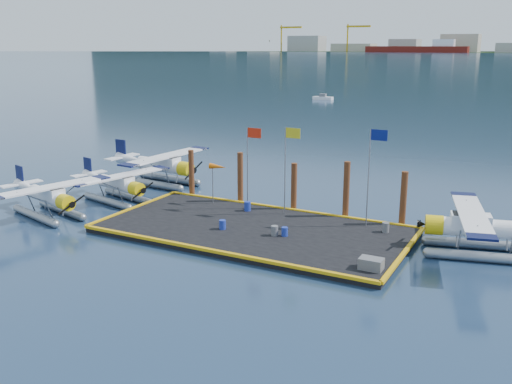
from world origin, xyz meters
TOP-DOWN VIEW (x-y plane):
  - ground at (0.00, 0.00)m, footprint 4000.00×4000.00m
  - dock at (0.00, 0.00)m, footprint 20.00×10.00m
  - dock_bumpers at (0.00, 0.00)m, footprint 20.25×10.25m
  - seaplane_a at (-14.64, -3.64)m, footprint 8.31×8.95m
  - seaplane_b at (-12.84, 1.76)m, footprint 7.99×8.65m
  - seaplane_c at (-13.33, 8.09)m, footprint 9.30×10.25m
  - seaplane_d at (13.55, 2.59)m, footprint 9.04×9.77m
  - drum_1 at (1.95, -0.82)m, footprint 0.45×0.45m
  - drum_2 at (2.56, -0.60)m, footprint 0.41×0.41m
  - drum_3 at (-1.63, -1.26)m, footprint 0.44×0.44m
  - drum_4 at (8.00, 3.12)m, footprint 0.45×0.45m
  - drum_5 at (-2.22, 3.26)m, footprint 0.49×0.49m
  - crate at (9.00, -3.43)m, footprint 1.26×0.84m
  - flagpole_red at (-2.29, 3.80)m, footprint 1.14×0.08m
  - flagpole_yellow at (0.70, 3.80)m, footprint 1.14×0.08m
  - flagpole_blue at (6.70, 3.80)m, footprint 1.14×0.08m
  - windsock at (-5.03, 3.80)m, footprint 1.40×0.44m
  - piling_0 at (-8.50, 5.40)m, footprint 0.44×0.44m
  - piling_1 at (-4.00, 5.40)m, footprint 0.44×0.44m
  - piling_2 at (0.50, 5.40)m, footprint 0.44×0.44m
  - piling_3 at (4.50, 5.40)m, footprint 0.44×0.44m
  - piling_4 at (8.50, 5.40)m, footprint 0.44×0.44m

SIDE VIEW (x-z plane):
  - ground at x=0.00m, z-range 0.00..0.00m
  - dock at x=0.00m, z-range 0.00..0.40m
  - dock_bumpers at x=0.00m, z-range 0.40..0.58m
  - drum_2 at x=2.56m, z-range 0.40..0.97m
  - drum_3 at x=-1.63m, z-range 0.40..1.02m
  - crate at x=9.00m, z-range 0.40..1.03m
  - drum_1 at x=1.95m, z-range 0.40..1.04m
  - drum_4 at x=8.00m, z-range 0.40..1.04m
  - drum_5 at x=-2.22m, z-range 0.40..1.09m
  - seaplane_b at x=-12.84m, z-range -0.20..2.87m
  - seaplane_a at x=-14.64m, z-range -0.21..2.98m
  - seaplane_d at x=13.55m, z-range -0.22..3.24m
  - seaplane_c at x=-13.33m, z-range -0.23..3.40m
  - piling_2 at x=0.50m, z-range 0.00..3.80m
  - piling_0 at x=-8.50m, z-range 0.00..4.00m
  - piling_4 at x=8.50m, z-range 0.00..4.00m
  - piling_1 at x=-4.00m, z-range 0.00..4.20m
  - piling_3 at x=4.50m, z-range 0.00..4.30m
  - windsock at x=-5.03m, z-range 1.67..4.79m
  - flagpole_red at x=-2.29m, z-range 1.40..7.40m
  - flagpole_yellow at x=0.70m, z-range 1.41..7.61m
  - flagpole_blue at x=6.70m, z-range 1.44..7.94m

